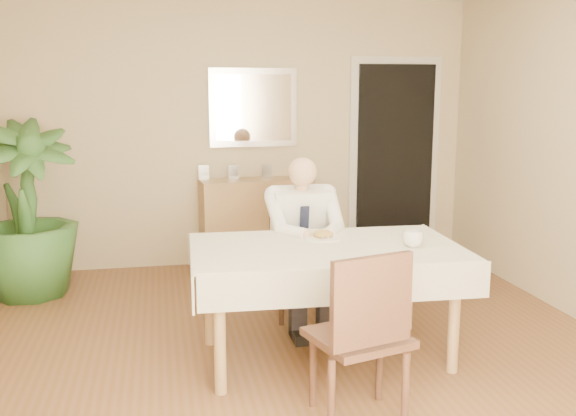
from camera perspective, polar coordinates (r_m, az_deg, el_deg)
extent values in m
plane|color=brown|center=(4.25, 0.96, -13.57)|extent=(5.00, 5.00, 0.00)
cube|color=tan|center=(6.36, -3.87, 6.63)|extent=(4.50, 0.02, 2.60)
cube|color=tan|center=(1.60, 20.86, -6.24)|extent=(4.50, 0.02, 2.60)
cube|color=silver|center=(1.58, 20.84, -0.81)|extent=(1.34, 0.02, 1.44)
cube|color=white|center=(1.59, 20.46, -0.67)|extent=(1.18, 0.02, 1.28)
cube|color=silver|center=(6.74, 9.39, 4.19)|extent=(0.96, 0.03, 2.10)
cube|color=black|center=(6.72, 9.48, 4.16)|extent=(0.80, 0.05, 1.95)
cube|color=silver|center=(6.33, -3.11, 8.89)|extent=(0.86, 0.03, 0.76)
cube|color=white|center=(6.31, -3.08, 8.89)|extent=(0.74, 0.02, 0.64)
cube|color=#9C794A|center=(4.10, 3.40, -3.83)|extent=(1.63, 0.96, 0.04)
cube|color=beige|center=(4.09, 3.40, -3.47)|extent=(1.74, 1.07, 0.01)
cube|color=beige|center=(3.66, 5.40, -6.95)|extent=(1.70, 0.08, 0.22)
cube|color=beige|center=(4.59, 1.79, -3.27)|extent=(1.70, 0.08, 0.22)
cube|color=beige|center=(3.99, -8.54, -5.51)|extent=(0.05, 1.00, 0.22)
cube|color=beige|center=(4.41, 14.16, -4.17)|extent=(0.05, 1.00, 0.22)
cylinder|color=#9C794A|center=(3.75, -6.09, -11.24)|extent=(0.07, 0.07, 0.70)
cylinder|color=#9C794A|center=(4.12, 14.55, -9.47)|extent=(0.07, 0.07, 0.70)
cylinder|color=#9C794A|center=(4.44, -7.00, -7.72)|extent=(0.07, 0.07, 0.70)
cylinder|color=#9C794A|center=(4.76, 10.66, -6.56)|extent=(0.07, 0.07, 0.70)
cube|color=#3E251A|center=(4.93, 0.98, -5.11)|extent=(0.41, 0.41, 0.04)
cube|color=#3E251A|center=(5.04, 0.55, -1.99)|extent=(0.40, 0.06, 0.40)
cylinder|color=#3E251A|center=(4.80, -0.58, -8.19)|extent=(0.04, 0.04, 0.38)
cylinder|color=#3E251A|center=(4.88, 3.37, -7.92)|extent=(0.04, 0.04, 0.38)
cylinder|color=#3E251A|center=(5.12, -1.30, -6.99)|extent=(0.04, 0.04, 0.38)
cylinder|color=#3E251A|center=(5.19, 2.41, -6.76)|extent=(0.04, 0.04, 0.38)
cube|color=#3E251A|center=(3.42, 6.24, -11.39)|extent=(0.56, 0.56, 0.04)
cube|color=#3E251A|center=(3.15, 7.46, -8.23)|extent=(0.44, 0.16, 0.45)
cylinder|color=#3E251A|center=(3.31, 3.87, -16.79)|extent=(0.04, 0.04, 0.44)
cylinder|color=#3E251A|center=(3.42, 10.37, -15.97)|extent=(0.04, 0.04, 0.44)
cylinder|color=#3E251A|center=(3.64, 2.23, -14.06)|extent=(0.04, 0.04, 0.44)
cylinder|color=#3E251A|center=(3.75, 8.14, -13.45)|extent=(0.04, 0.04, 0.44)
cube|color=white|center=(4.81, 1.10, -1.26)|extent=(0.42, 0.31, 0.55)
cube|color=black|center=(4.70, 1.42, -1.93)|extent=(0.07, 0.08, 0.36)
cylinder|color=tan|center=(4.72, 1.23, 2.01)|extent=(0.09, 0.09, 0.08)
sphere|color=tan|center=(4.68, 1.30, 3.24)|extent=(0.21, 0.21, 0.21)
cube|color=black|center=(4.66, 0.41, -4.64)|extent=(0.13, 0.42, 0.13)
cube|color=black|center=(4.70, 2.81, -4.51)|extent=(0.13, 0.42, 0.13)
cube|color=black|center=(4.57, 0.88, -8.73)|extent=(0.11, 0.12, 0.45)
cube|color=black|center=(4.62, 3.33, -8.56)|extent=(0.11, 0.12, 0.45)
cube|color=black|center=(4.59, 1.03, -11.22)|extent=(0.11, 0.26, 0.07)
cube|color=black|center=(4.63, 3.50, -11.02)|extent=(0.11, 0.26, 0.07)
cylinder|color=white|center=(4.28, 3.12, -2.64)|extent=(0.26, 0.26, 0.02)
ellipsoid|color=olive|center=(4.27, 3.13, -2.35)|extent=(0.14, 0.14, 0.06)
cylinder|color=silver|center=(4.23, 3.86, -2.57)|extent=(0.01, 0.13, 0.01)
cylinder|color=silver|center=(4.21, 2.80, -2.62)|extent=(0.01, 0.13, 0.01)
imported|color=white|center=(4.13, 11.03, -2.69)|extent=(0.16, 0.16, 0.10)
cube|color=#9C794A|center=(6.31, -2.80, -1.32)|extent=(1.12, 0.47, 0.87)
cube|color=silver|center=(6.25, -7.49, 3.17)|extent=(0.10, 0.02, 0.14)
cube|color=silver|center=(6.22, -4.87, 3.20)|extent=(0.10, 0.02, 0.14)
cube|color=silver|center=(6.27, -1.90, 3.29)|extent=(0.10, 0.02, 0.14)
imported|color=#2B5522|center=(5.78, -22.28, -0.10)|extent=(1.09, 1.09, 1.49)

